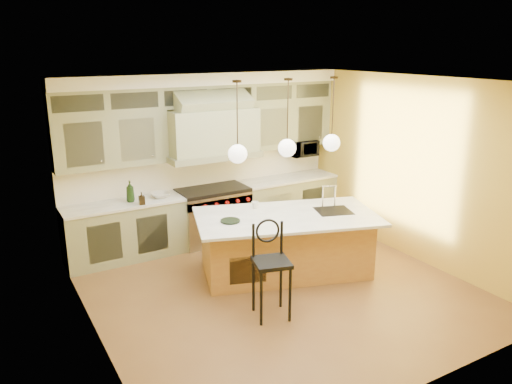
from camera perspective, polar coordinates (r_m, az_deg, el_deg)
floor at (r=7.23m, az=2.62°, el=-11.01°), size 5.00×5.00×0.00m
ceiling at (r=6.43m, az=2.96°, el=12.59°), size 5.00×5.00×0.00m
wall_back at (r=8.82m, az=-6.07°, el=4.04°), size 5.00×0.00×5.00m
wall_front at (r=4.90m, az=18.92°, el=-7.04°), size 5.00×0.00×5.00m
wall_left at (r=5.78m, az=-18.57°, el=-3.41°), size 0.00×5.00×5.00m
wall_right at (r=8.27m, az=17.51°, el=2.53°), size 0.00×5.00×5.00m
back_cabinetry at (r=8.59m, az=-5.33°, el=3.59°), size 5.00×0.77×2.90m
range at (r=8.77m, az=-4.92°, el=-2.55°), size 1.20×0.74×0.96m
kitchen_island at (r=7.57m, az=3.42°, el=-5.78°), size 2.96×2.15×1.35m
counter_stool at (r=6.29m, az=1.71°, el=-8.12°), size 0.53×0.53×1.25m
microwave at (r=9.56m, az=5.31°, el=5.02°), size 0.54×0.37×0.30m
oil_bottle_a at (r=8.12m, az=-14.19°, el=0.07°), size 0.14×0.14×0.34m
oil_bottle_b at (r=7.96m, az=-12.93°, el=-0.72°), size 0.10×0.10×0.20m
fruit_bowl at (r=8.30m, az=-10.87°, el=-0.32°), size 0.34×0.34×0.08m
cup at (r=7.65m, az=-0.11°, el=-1.51°), size 0.13×0.13×0.11m
pendant_left at (r=6.74m, az=-2.12°, el=4.62°), size 0.26×0.26×1.11m
pendant_center at (r=7.15m, az=3.58°, el=5.27°), size 0.26×0.26×1.11m
pendant_right at (r=7.61m, az=8.63°, el=5.80°), size 0.26×0.26×1.11m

